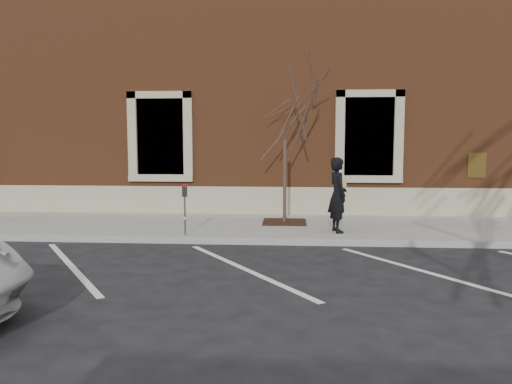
{
  "coord_description": "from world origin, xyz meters",
  "views": [
    {
      "loc": [
        0.82,
        -10.88,
        2.3
      ],
      "look_at": [
        0.0,
        0.6,
        1.1
      ],
      "focal_mm": 35.0,
      "sensor_mm": 36.0,
      "label": 1
    }
  ],
  "objects": [
    {
      "name": "ground",
      "position": [
        0.0,
        0.0,
        0.0
      ],
      "size": [
        120.0,
        120.0,
        0.0
      ],
      "primitive_type": "plane",
      "color": "#28282B",
      "rests_on": "ground"
    },
    {
      "name": "sidewalk_near",
      "position": [
        0.0,
        1.75,
        0.07
      ],
      "size": [
        40.0,
        3.5,
        0.15
      ],
      "primitive_type": "cube",
      "color": "#B3B1A8",
      "rests_on": "ground"
    },
    {
      "name": "curb_near",
      "position": [
        0.0,
        -0.05,
        0.07
      ],
      "size": [
        40.0,
        0.12,
        0.15
      ],
      "primitive_type": "cube",
      "color": "#9E9E99",
      "rests_on": "ground"
    },
    {
      "name": "parking_stripes",
      "position": [
        0.0,
        -2.2,
        0.0
      ],
      "size": [
        28.0,
        4.4,
        0.01
      ],
      "primitive_type": null,
      "color": "silver",
      "rests_on": "ground"
    },
    {
      "name": "building_civic",
      "position": [
        0.0,
        7.74,
        4.0
      ],
      "size": [
        40.0,
        8.62,
        8.0
      ],
      "color": "brown",
      "rests_on": "ground"
    },
    {
      "name": "man",
      "position": [
        1.9,
        0.78,
        1.03
      ],
      "size": [
        0.57,
        0.73,
        1.76
      ],
      "primitive_type": "imported",
      "rotation": [
        0.0,
        0.0,
        1.83
      ],
      "color": "black",
      "rests_on": "sidewalk_near"
    },
    {
      "name": "parking_meter",
      "position": [
        -1.58,
        0.12,
        0.96
      ],
      "size": [
        0.11,
        0.08,
        1.16
      ],
      "rotation": [
        0.0,
        0.0,
        0.25
      ],
      "color": "#595B60",
      "rests_on": "sidewalk_near"
    },
    {
      "name": "tree_grate",
      "position": [
        0.65,
        2.05,
        0.16
      ],
      "size": [
        1.13,
        1.13,
        0.03
      ],
      "primitive_type": "cube",
      "color": "#361A11",
      "rests_on": "sidewalk_near"
    },
    {
      "name": "sapling",
      "position": [
        0.65,
        2.05,
        2.9
      ],
      "size": [
        2.36,
        2.36,
        3.93
      ],
      "color": "#4C382E",
      "rests_on": "sidewalk_near"
    }
  ]
}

